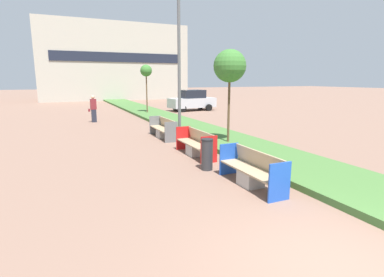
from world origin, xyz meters
name	(u,v)px	position (x,y,z in m)	size (l,w,h in m)	color
ground_plane	(343,273)	(0.00, 0.00, 0.00)	(180.00, 180.00, 0.00)	#7A5B4C
planter_grass_strip	(197,130)	(3.20, 12.00, 0.09)	(2.80, 120.00, 0.18)	#426B33
building_backdrop	(114,63)	(4.00, 41.57, 5.08)	(19.64, 7.39, 10.16)	#B2AD9E
bench_blue_frame	(252,172)	(0.94, 3.65, 0.37)	(0.65, 2.31, 0.94)	#ADA8A0
bench_red_frame	(196,146)	(0.94, 7.22, 0.37)	(0.65, 2.31, 0.94)	#ADA8A0
bench_grey_frame	(164,130)	(0.94, 10.99, 0.38)	(0.65, 2.44, 0.94)	#ADA8A0
litter_bin	(207,154)	(0.50, 5.43, 0.50)	(0.38, 0.38, 0.99)	#2D2D30
street_lamp_post	(179,42)	(1.55, 10.39, 4.46)	(0.24, 0.44, 8.14)	#56595B
sapling_tree_near	(230,66)	(2.91, 8.18, 3.33)	(1.34, 1.34, 4.02)	brown
sapling_tree_far	(146,72)	(2.91, 20.87, 3.40)	(0.93, 0.93, 3.94)	brown
pedestrian_walking	(93,109)	(-1.54, 17.98, 0.91)	(0.53, 0.24, 1.77)	#232633
parked_car_distant	(192,100)	(7.45, 22.13, 0.91)	(4.36, 2.19, 1.86)	#B7BABF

